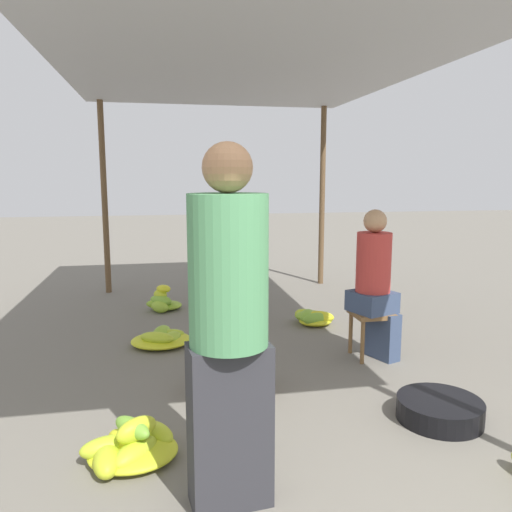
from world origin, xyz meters
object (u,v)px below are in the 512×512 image
(banana_pile_left_2, at_px, (162,338))
(banana_pile_right_1, at_px, (312,318))
(banana_pile_left_0, at_px, (130,447))
(vendor_foreground, at_px, (229,325))
(vendor_seated, at_px, (375,282))
(basin_black, at_px, (440,410))
(stool, at_px, (371,320))
(banana_pile_left_1, at_px, (163,302))
(crate_near, at_px, (229,380))

(banana_pile_left_2, xyz_separation_m, banana_pile_right_1, (1.61, 0.37, 0.01))
(banana_pile_left_0, bearing_deg, vendor_foreground, -42.59)
(vendor_seated, relative_size, basin_black, 2.37)
(basin_black, distance_m, banana_pile_left_0, 1.99)
(stool, distance_m, banana_pile_left_0, 2.41)
(vendor_foreground, distance_m, basin_black, 1.79)
(vendor_foreground, bearing_deg, banana_pile_left_1, 94.51)
(vendor_seated, relative_size, banana_pile_left_0, 2.30)
(crate_near, bearing_deg, banana_pile_right_1, 53.44)
(vendor_foreground, bearing_deg, crate_near, 82.20)
(stool, height_order, banana_pile_left_2, stool)
(banana_pile_left_2, bearing_deg, crate_near, -67.08)
(banana_pile_left_1, bearing_deg, banana_pile_right_1, -29.72)
(stool, height_order, banana_pile_left_0, stool)
(vendor_seated, height_order, banana_pile_left_2, vendor_seated)
(banana_pile_left_0, bearing_deg, banana_pile_left_2, 84.21)
(vendor_foreground, distance_m, vendor_seated, 2.33)
(basin_black, height_order, banana_pile_left_0, banana_pile_left_0)
(banana_pile_right_1, bearing_deg, vendor_foreground, -114.92)
(stool, height_order, crate_near, stool)
(vendor_foreground, relative_size, banana_pile_left_2, 3.08)
(banana_pile_left_0, height_order, banana_pile_left_2, banana_pile_left_0)
(banana_pile_left_1, bearing_deg, banana_pile_left_2, -90.72)
(banana_pile_right_1, bearing_deg, banana_pile_left_1, 150.28)
(banana_pile_left_0, bearing_deg, stool, 32.46)
(banana_pile_left_2, height_order, crate_near, crate_near)
(banana_pile_left_0, bearing_deg, banana_pile_right_1, 52.21)
(stool, bearing_deg, vendor_seated, -20.01)
(vendor_seated, distance_m, crate_near, 1.55)
(vendor_foreground, bearing_deg, vendor_seated, 48.73)
(stool, bearing_deg, banana_pile_left_0, -147.54)
(vendor_foreground, xyz_separation_m, banana_pile_left_0, (-0.51, 0.47, -0.83))
(stool, xyz_separation_m, banana_pile_left_0, (-2.02, -1.29, -0.25))
(banana_pile_left_0, bearing_deg, vendor_seated, 32.09)
(vendor_foreground, height_order, banana_pile_left_2, vendor_foreground)
(basin_black, distance_m, crate_near, 1.49)
(banana_pile_right_1, bearing_deg, banana_pile_left_0, -127.79)
(banana_pile_left_2, distance_m, crate_near, 1.25)
(banana_pile_left_0, xyz_separation_m, crate_near, (0.68, 0.82, 0.01))
(stool, xyz_separation_m, banana_pile_right_1, (-0.21, 1.05, -0.26))
(vendor_foreground, relative_size, crate_near, 3.69)
(stool, relative_size, vendor_seated, 0.32)
(vendor_seated, distance_m, banana_pile_left_0, 2.48)
(stool, xyz_separation_m, banana_pile_left_2, (-1.82, 0.68, -0.27))
(banana_pile_left_2, bearing_deg, vendor_foreground, -82.75)
(vendor_foreground, xyz_separation_m, banana_pile_left_1, (-0.29, 3.71, -0.81))
(stool, relative_size, basin_black, 0.75)
(basin_black, distance_m, banana_pile_left_2, 2.58)
(basin_black, relative_size, crate_near, 1.17)
(vendor_seated, distance_m, basin_black, 1.33)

